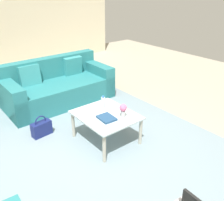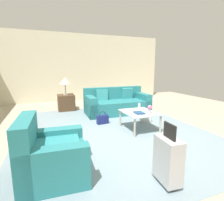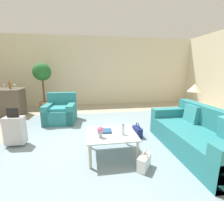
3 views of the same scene
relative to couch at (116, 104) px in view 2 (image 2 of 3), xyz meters
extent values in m
plane|color=#A89E89|center=(-2.20, 0.60, -0.30)|extent=(12.00, 12.00, 0.00)
cube|color=beige|center=(2.86, 0.60, 1.25)|extent=(0.12, 8.00, 3.10)
cube|color=gray|center=(-1.60, 0.80, -0.30)|extent=(5.20, 4.40, 0.01)
cube|color=teal|center=(-0.10, 0.00, -0.08)|extent=(1.00, 2.15, 0.45)
cube|color=teal|center=(0.29, 0.00, 0.13)|extent=(0.22, 2.15, 0.87)
cube|color=teal|center=(-0.10, -0.95, 0.02)|extent=(1.00, 0.24, 0.65)
cube|color=teal|center=(-0.10, 0.95, 0.02)|extent=(1.00, 0.24, 0.65)
cube|color=teal|center=(0.13, -0.48, 0.33)|extent=(0.16, 0.40, 0.41)
cube|color=teal|center=(0.13, 0.48, 0.33)|extent=(0.17, 0.40, 0.41)
cube|color=teal|center=(-3.10, 2.20, -0.08)|extent=(0.95, 0.93, 0.44)
cube|color=teal|center=(-3.08, 2.54, 0.15)|extent=(0.91, 0.25, 0.90)
cube|color=teal|center=(-2.75, 2.18, 0.00)|extent=(0.25, 0.89, 0.60)
cube|color=teal|center=(-3.45, 2.22, 0.00)|extent=(0.25, 0.89, 0.60)
cube|color=teal|center=(-3.10, 2.15, 0.18)|extent=(0.69, 0.65, 0.08)
cube|color=silver|center=(-1.80, 0.10, 0.15)|extent=(0.92, 0.79, 0.02)
cylinder|color=#ADA899|center=(-2.21, 0.44, -0.08)|extent=(0.05, 0.05, 0.44)
cylinder|color=#ADA899|center=(-1.39, 0.44, -0.08)|extent=(0.05, 0.05, 0.44)
cylinder|color=#ADA899|center=(-2.21, -0.24, -0.08)|extent=(0.05, 0.05, 0.44)
cylinder|color=#ADA899|center=(-1.39, -0.24, -0.08)|extent=(0.05, 0.05, 0.44)
cylinder|color=silver|center=(-1.60, 0.00, 0.25)|extent=(0.06, 0.06, 0.18)
cylinder|color=#2D6BBC|center=(-1.60, 0.00, 0.35)|extent=(0.04, 0.04, 0.02)
cube|color=navy|center=(-1.92, 0.18, 0.17)|extent=(0.28, 0.22, 0.03)
cylinder|color=#B2B7BC|center=(-2.02, -0.05, 0.21)|extent=(0.07, 0.07, 0.10)
sphere|color=#DB6693|center=(-2.02, -0.05, 0.31)|extent=(0.11, 0.11, 0.11)
cube|color=#513823|center=(1.00, 1.60, -0.02)|extent=(0.59, 0.59, 0.58)
cylinder|color=#ADA899|center=(1.00, 1.60, 0.28)|extent=(0.18, 0.18, 0.02)
cylinder|color=#ADA899|center=(1.00, 1.60, 0.48)|extent=(0.04, 0.04, 0.37)
cone|color=beige|center=(1.00, 1.60, 0.79)|extent=(0.40, 0.40, 0.24)
cube|color=#B7B7BC|center=(-3.80, 0.80, 0.05)|extent=(0.41, 0.25, 0.60)
cube|color=black|center=(-3.80, 0.80, 0.45)|extent=(0.24, 0.04, 0.20)
cylinder|color=black|center=(-3.94, 0.81, -0.28)|extent=(0.02, 0.05, 0.05)
cylinder|color=black|center=(-3.66, 0.79, -0.28)|extent=(0.02, 0.05, 0.05)
cube|color=navy|center=(-1.03, 0.83, -0.18)|extent=(0.17, 0.33, 0.24)
torus|color=navy|center=(-1.03, 0.83, -0.04)|extent=(0.04, 0.20, 0.20)
cube|color=white|center=(-1.32, -0.38, -0.18)|extent=(0.31, 0.34, 0.24)
torus|color=white|center=(-1.32, -0.38, -0.04)|extent=(0.14, 0.16, 0.20)
camera|label=1|loc=(-4.44, 2.11, 1.95)|focal=40.00mm
camera|label=2|loc=(-5.53, 2.24, 1.24)|focal=28.00mm
camera|label=3|loc=(-2.19, -2.51, 1.34)|focal=24.00mm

